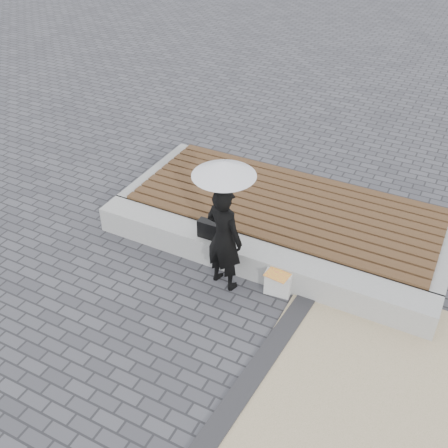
{
  "coord_description": "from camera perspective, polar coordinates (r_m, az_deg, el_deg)",
  "views": [
    {
      "loc": [
        2.27,
        -3.7,
        4.98
      ],
      "look_at": [
        -0.25,
        1.17,
        1.0
      ],
      "focal_mm": 42.73,
      "sensor_mm": 36.0,
      "label": 1
    }
  ],
  "objects": [
    {
      "name": "parasol",
      "position": [
        6.34,
        0.0,
        5.97
      ],
      "size": [
        0.79,
        0.79,
        1.01
      ],
      "rotation": [
        0.0,
        0.0,
        0.23
      ],
      "color": "#BBBAC0",
      "rests_on": "ground"
    },
    {
      "name": "ground",
      "position": [
        6.61,
        -2.84,
        -13.02
      ],
      "size": [
        80.0,
        80.0,
        0.0
      ],
      "primitive_type": "plane",
      "color": "#46464B",
      "rests_on": "ground"
    },
    {
      "name": "magazine",
      "position": [
        7.01,
        5.74,
        -5.43
      ],
      "size": [
        0.33,
        0.26,
        0.01
      ],
      "primitive_type": "cube",
      "rotation": [
        0.0,
        0.0,
        -0.11
      ],
      "color": "#DD3D3B",
      "rests_on": "canvas_tote"
    },
    {
      "name": "canvas_tote",
      "position": [
        7.17,
        5.8,
        -6.32
      ],
      "size": [
        0.36,
        0.18,
        0.37
      ],
      "primitive_type": "cube",
      "rotation": [
        0.0,
        0.0,
        0.1
      ],
      "color": "silver",
      "rests_on": "ground"
    },
    {
      "name": "timber_decking",
      "position": [
        8.26,
        6.73,
        2.16
      ],
      "size": [
        4.6,
        2.0,
        0.04
      ],
      "primitive_type": null,
      "color": "brown",
      "rests_on": "timber_platform"
    },
    {
      "name": "woman",
      "position": [
        6.92,
        0.0,
        -1.54
      ],
      "size": [
        0.63,
        0.49,
        1.54
      ],
      "primitive_type": "imported",
      "rotation": [
        0.0,
        0.0,
        2.9
      ],
      "color": "black",
      "rests_on": "ground"
    },
    {
      "name": "seating_ledge",
      "position": [
        7.49,
        3.19,
        -3.77
      ],
      "size": [
        5.0,
        0.45,
        0.4
      ],
      "primitive_type": "cube",
      "color": "#ADAEA8",
      "rests_on": "ground"
    },
    {
      "name": "edging_band",
      "position": [
        6.1,
        1.16,
        -18.53
      ],
      "size": [
        0.61,
        5.2,
        0.04
      ],
      "primitive_type": "cube",
      "rotation": [
        0.0,
        0.0,
        -0.07
      ],
      "color": "#2C2B2E",
      "rests_on": "ground"
    },
    {
      "name": "handbag",
      "position": [
        7.46,
        -1.39,
        -0.65
      ],
      "size": [
        0.38,
        0.14,
        0.27
      ],
      "primitive_type": "cube",
      "rotation": [
        0.0,
        0.0,
        0.01
      ],
      "color": "black",
      "rests_on": "seating_ledge"
    },
    {
      "name": "timber_platform",
      "position": [
        8.38,
        6.62,
        0.91
      ],
      "size": [
        5.0,
        2.0,
        0.4
      ],
      "primitive_type": "cube",
      "color": "#989994",
      "rests_on": "ground"
    }
  ]
}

